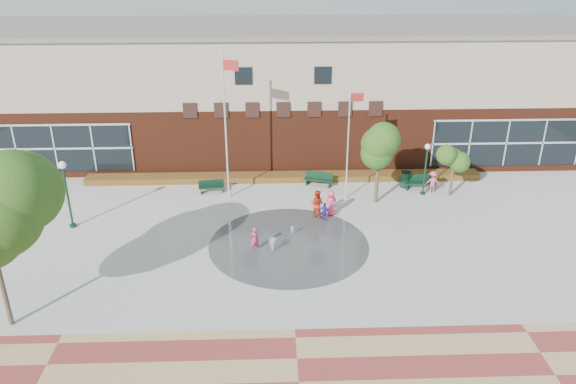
{
  "coord_description": "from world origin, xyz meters",
  "views": [
    {
      "loc": [
        -0.95,
        -22.66,
        14.8
      ],
      "look_at": [
        0.0,
        4.0,
        2.6
      ],
      "focal_mm": 35.0,
      "sensor_mm": 36.0,
      "label": 1
    }
  ],
  "objects_px": {
    "child_splash": "(254,239)",
    "bench_left": "(212,189)",
    "trash_can": "(405,179)",
    "flagpole_left": "(226,120)",
    "flagpole_right": "(349,138)"
  },
  "relations": [
    {
      "from": "flagpole_left",
      "to": "trash_can",
      "type": "height_order",
      "value": "flagpole_left"
    },
    {
      "from": "flagpole_left",
      "to": "bench_left",
      "type": "distance_m",
      "value": 4.95
    },
    {
      "from": "flagpole_right",
      "to": "trash_can",
      "type": "height_order",
      "value": "flagpole_right"
    },
    {
      "from": "trash_can",
      "to": "child_splash",
      "type": "bearing_deg",
      "value": -141.24
    },
    {
      "from": "flagpole_right",
      "to": "flagpole_left",
      "type": "bearing_deg",
      "value": 169.59
    },
    {
      "from": "flagpole_left",
      "to": "child_splash",
      "type": "height_order",
      "value": "flagpole_left"
    },
    {
      "from": "bench_left",
      "to": "flagpole_left",
      "type": "bearing_deg",
      "value": -40.47
    },
    {
      "from": "bench_left",
      "to": "flagpole_right",
      "type": "bearing_deg",
      "value": -16.42
    },
    {
      "from": "flagpole_left",
      "to": "trash_can",
      "type": "xyz_separation_m",
      "value": [
        11.24,
        1.15,
        -4.48
      ]
    },
    {
      "from": "bench_left",
      "to": "child_splash",
      "type": "height_order",
      "value": "child_splash"
    },
    {
      "from": "trash_can",
      "to": "bench_left",
      "type": "bearing_deg",
      "value": -178.09
    },
    {
      "from": "flagpole_right",
      "to": "trash_can",
      "type": "bearing_deg",
      "value": 14.71
    },
    {
      "from": "flagpole_left",
      "to": "flagpole_right",
      "type": "relative_size",
      "value": 1.28
    },
    {
      "from": "flagpole_left",
      "to": "flagpole_right",
      "type": "height_order",
      "value": "flagpole_left"
    },
    {
      "from": "child_splash",
      "to": "bench_left",
      "type": "bearing_deg",
      "value": -96.18
    }
  ]
}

